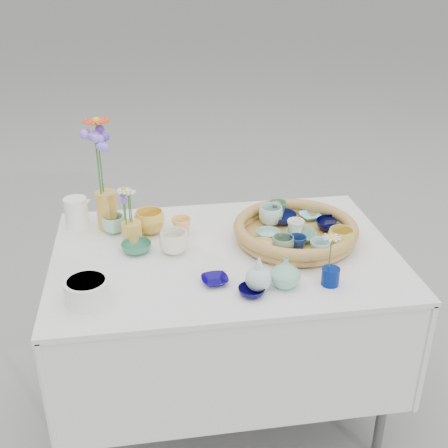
{
  "coord_description": "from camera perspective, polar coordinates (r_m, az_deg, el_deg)",
  "views": [
    {
      "loc": [
        -0.28,
        -1.79,
        1.78
      ],
      "look_at": [
        0.0,
        0.02,
        0.87
      ],
      "focal_mm": 45.0,
      "sensor_mm": 36.0,
      "label": 1
    }
  ],
  "objects": [
    {
      "name": "wicker_tray",
      "position": [
        2.15,
        7.26,
        -0.73
      ],
      "size": [
        0.47,
        0.47,
        0.08
      ],
      "primitive_type": null,
      "color": "#A57736",
      "rests_on": "display_table"
    },
    {
      "name": "bud_vase_paleblue",
      "position": [
        1.82,
        3.53,
        -4.96
      ],
      "size": [
        0.09,
        0.09,
        0.13
      ],
      "primitive_type": null,
      "rotation": [
        0.0,
        0.0,
        -0.04
      ],
      "color": "silver",
      "rests_on": "display_table"
    },
    {
      "name": "tray_ceramic_4",
      "position": [
        2.03,
        6.01,
        -2.12
      ],
      "size": [
        0.11,
        0.11,
        0.06
      ],
      "primitive_type": "imported",
      "rotation": [
        0.0,
        0.0,
        -0.39
      ],
      "color": "slate",
      "rests_on": "wicker_tray"
    },
    {
      "name": "daisy_posy",
      "position": [
        2.11,
        -9.77,
        2.03
      ],
      "size": [
        0.1,
        0.1,
        0.15
      ],
      "primitive_type": null,
      "rotation": [
        0.0,
        0.0,
        -0.25
      ],
      "color": "white",
      "rests_on": "daisy_cup"
    },
    {
      "name": "tray_ceramic_9",
      "position": [
        2.04,
        7.47,
        -2.02
      ],
      "size": [
        0.08,
        0.08,
        0.06
      ],
      "primitive_type": "imported",
      "rotation": [
        0.0,
        0.0,
        -0.23
      ],
      "color": "navy",
      "rests_on": "wicker_tray"
    },
    {
      "name": "tray_ceramic_0",
      "position": [
        2.26,
        5.9,
        0.63
      ],
      "size": [
        0.14,
        0.14,
        0.04
      ],
      "primitive_type": "imported",
      "rotation": [
        0.0,
        0.0,
        0.27
      ],
      "color": "#0F144D",
      "rests_on": "wicker_tray"
    },
    {
      "name": "white_pitcher",
      "position": [
        2.31,
        -14.76,
        1.11
      ],
      "size": [
        0.13,
        0.1,
        0.12
      ],
      "primitive_type": null,
      "rotation": [
        0.0,
        0.0,
        0.04
      ],
      "color": "white",
      "rests_on": "display_table"
    },
    {
      "name": "tray_ceramic_11",
      "position": [
        2.01,
        9.71,
        -2.56
      ],
      "size": [
        0.1,
        0.1,
        0.07
      ],
      "primitive_type": "imported",
      "rotation": [
        0.0,
        0.0,
        0.38
      ],
      "color": "#87BBB3",
      "rests_on": "wicker_tray"
    },
    {
      "name": "tray_ceramic_12",
      "position": [
        2.29,
        5.47,
        1.5
      ],
      "size": [
        0.08,
        0.08,
        0.07
      ],
      "primitive_type": "imported",
      "rotation": [
        0.0,
        0.0,
        -0.09
      ],
      "color": "#3E7B56",
      "rests_on": "wicker_tray"
    },
    {
      "name": "tray_ceramic_5",
      "position": [
        2.13,
        4.5,
        -1.07
      ],
      "size": [
        0.11,
        0.11,
        0.03
      ],
      "primitive_type": "imported",
      "rotation": [
        0.0,
        0.0,
        0.22
      ],
      "color": "#8EC5AE",
      "rests_on": "wicker_tray"
    },
    {
      "name": "bud_vase_cobalt",
      "position": [
        1.9,
        10.76,
        -5.26
      ],
      "size": [
        0.08,
        0.08,
        0.06
      ],
      "primitive_type": "cylinder",
      "rotation": [
        0.0,
        0.0,
        0.37
      ],
      "color": "#001560",
      "rests_on": "display_table"
    },
    {
      "name": "loose_ceramic_4",
      "position": [
        1.88,
        -0.94,
        -5.74
      ],
      "size": [
        0.1,
        0.1,
        0.02
      ],
      "primitive_type": "imported",
      "rotation": [
        0.0,
        0.0,
        0.11
      ],
      "color": "#090058",
      "rests_on": "display_table"
    },
    {
      "name": "fluted_bowl",
      "position": [
        1.84,
        -13.73,
        -6.58
      ],
      "size": [
        0.15,
        0.15,
        0.08
      ],
      "primitive_type": null,
      "rotation": [
        0.0,
        0.0,
        -0.03
      ],
      "color": "white",
      "rests_on": "display_table"
    },
    {
      "name": "loose_ceramic_6",
      "position": [
        1.83,
        2.82,
        -6.84
      ],
      "size": [
        0.1,
        0.1,
        0.03
      ],
      "primitive_type": "imported",
      "rotation": [
        0.0,
        0.0,
        -0.2
      ],
      "color": "#070335",
      "rests_on": "display_table"
    },
    {
      "name": "display_table",
      "position": [
        2.54,
        0.07,
        -18.07
      ],
      "size": [
        1.26,
        0.86,
        0.77
      ],
      "primitive_type": null,
      "color": "white",
      "rests_on": "ground"
    },
    {
      "name": "gerbera",
      "position": [
        2.19,
        -12.5,
        6.63
      ],
      "size": [
        0.12,
        0.12,
        0.3
      ],
      "primitive_type": null,
      "rotation": [
        0.0,
        0.0,
        0.03
      ],
      "color": "#FF3F12",
      "rests_on": "tall_vase_yellow"
    },
    {
      "name": "tray_ceramic_8",
      "position": [
        2.31,
        8.72,
        0.81
      ],
      "size": [
        0.1,
        0.1,
        0.02
      ],
      "primitive_type": "imported",
      "rotation": [
        0.0,
        0.0,
        0.2
      ],
      "color": "#8DE5FF",
      "rests_on": "wicker_tray"
    },
    {
      "name": "tall_vase_yellow",
      "position": [
        2.26,
        -11.79,
        1.39
      ],
      "size": [
        0.1,
        0.1,
        0.16
      ],
      "primitive_type": "cylinder",
      "rotation": [
        0.0,
        0.0,
        0.32
      ],
      "color": "gold",
      "rests_on": "display_table"
    },
    {
      "name": "loose_ceramic_2",
      "position": [
        2.09,
        -8.89,
        -2.37
      ],
      "size": [
        0.14,
        0.14,
        0.03
      ],
      "primitive_type": "imported",
      "rotation": [
        0.0,
        0.0,
        0.35
      ],
      "color": "#2E7755",
      "rests_on": "display_table"
    },
    {
      "name": "tray_ceramic_3",
      "position": [
        2.13,
        7.81,
        -1.24
      ],
      "size": [
        0.13,
        0.13,
        0.03
      ],
      "primitive_type": "imported",
      "rotation": [
        0.0,
        0.0,
        -0.15
      ],
      "color": "#57957A",
      "rests_on": "wicker_tray"
    },
    {
      "name": "tray_ceramic_2",
      "position": [
        2.09,
        11.79,
        -1.49
      ],
      "size": [
        0.12,
        0.12,
        0.08
      ],
      "primitive_type": "imported",
      "rotation": [
        0.0,
        0.0,
        -0.31
      ],
      "color": "gold",
      "rests_on": "wicker_tray"
    },
    {
      "name": "single_daisy",
      "position": [
        1.87,
        10.76,
        -2.83
      ],
      "size": [
        0.09,
        0.09,
        0.13
      ],
      "primitive_type": null,
      "rotation": [
        0.0,
        0.0,
        -0.26
      ],
      "color": "silver",
      "rests_on": "bud_vase_cobalt"
    },
    {
      "name": "loose_ceramic_0",
      "position": [
        2.21,
        -7.55,
        0.22
      ],
      "size": [
        0.15,
        0.15,
        0.09
      ],
      "primitive_type": "imported",
      "rotation": [
        0.0,
        0.0,
        0.38
      ],
      "color": "gold",
      "rests_on": "display_table"
    },
    {
      "name": "tray_ceramic_6",
      "position": [
        2.23,
        4.76,
        0.87
      ],
      "size": [
        0.1,
        0.1,
        0.08
      ],
      "primitive_type": "imported",
      "rotation": [
        0.0,
        0.0,
        0.01
      ],
      "color": "silver",
      "rests_on": "wicker_tray"
    },
    {
      "name": "loose_ceramic_3",
      "position": [
        2.06,
        -5.13,
        -1.87
      ],
      "size": [
        0.12,
        0.12,
        0.08
      ],
      "primitive_type": "imported",
      "rotation": [
        0.0,
        0.0,
        0.18
      ],
      "color": "white",
      "rests_on": "display_table"
    },
    {
      "name": "loose_ceramic_5",
      "position": [
        2.24,
        -11.16,
        -0.02
      ],
      "size": [
        0.11,
        0.11,
        0.07
      ],
      "primitive_type": "imported",
      "rotation": [
        0.0,
        0.0,
        0.26
      ],
      "color": "#8FCBB2",
      "rests_on": "display_table"
    },
    {
      "name": "tray_ceramic_10",
      "position": [
        2.05,
        3.99,
        -2.27
      ],
      "size": [
        0.1,
        0.1,
        0.03
      ],
      "primitive_type": "imported",
      "rotation": [
        0.0,
        0.0,
        0.07
      ],
      "color": "#FFDC8E",
      "rests_on": "wicker_tray"
    },
    {
      "name": "tray_ceramic_1",
      "position": [
        2.23,
        10.84,
        -0.1
      ],
      "size": [
        0.13,
        0.13,
        0.04
      ],
      "primitive_type": "imported",
      "rotation": [
        0.0,
        0.0,
        0.13
      ],
      "color": "black",
      "rests_on": "wicker_tray"
    },
    {
      "name": "bud_vase_seafoam",
      "position": [
        1.86,
        6.24,
        -4.87
      ],
      "size": [
        0.12,
        0.12,
        0.11
      ],
      "primitive_type": "imported",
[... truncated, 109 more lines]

